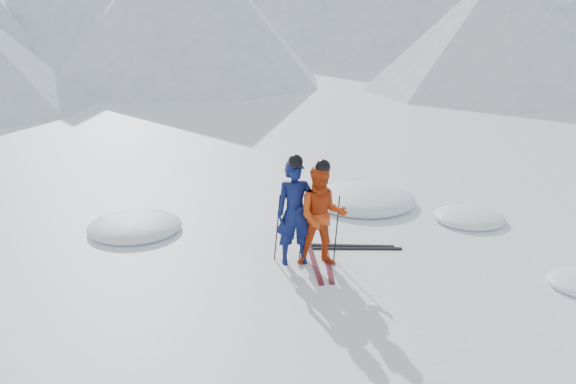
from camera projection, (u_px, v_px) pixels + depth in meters
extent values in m
plane|color=white|center=(398.00, 251.00, 11.37)|extent=(160.00, 160.00, 0.00)
cone|color=#B2BCD1|center=(501.00, 27.00, 31.02)|extent=(14.00, 14.00, 6.50)
cone|color=#B2BCD1|center=(183.00, 1.00, 33.98)|extent=(16.00, 16.00, 9.00)
imported|color=#0C1548|center=(295.00, 213.00, 10.61)|extent=(0.69, 0.46, 1.87)
imported|color=#C43D0F|center=(322.00, 216.00, 10.54)|extent=(0.94, 0.77, 1.81)
cylinder|color=black|center=(277.00, 228.00, 10.80)|extent=(0.12, 0.09, 1.25)
cylinder|color=black|center=(307.00, 224.00, 10.97)|extent=(0.12, 0.07, 1.25)
cylinder|color=black|center=(302.00, 228.00, 10.82)|extent=(0.12, 0.10, 1.20)
cylinder|color=black|center=(337.00, 228.00, 10.82)|extent=(0.12, 0.08, 1.20)
cube|color=black|center=(315.00, 264.00, 10.79)|extent=(0.20, 1.70, 0.03)
cube|color=black|center=(328.00, 263.00, 10.82)|extent=(0.32, 1.70, 0.03)
cube|color=black|center=(349.00, 246.00, 11.59)|extent=(1.68, 0.43, 0.03)
cube|color=black|center=(357.00, 248.00, 11.46)|extent=(1.69, 0.38, 0.03)
ellipsoid|color=white|center=(135.00, 230.00, 12.41)|extent=(1.89, 1.89, 0.42)
ellipsoid|color=white|center=(469.00, 221.00, 12.97)|extent=(1.49, 1.49, 0.33)
ellipsoid|color=white|center=(363.00, 204.00, 14.04)|extent=(2.37, 2.37, 0.52)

